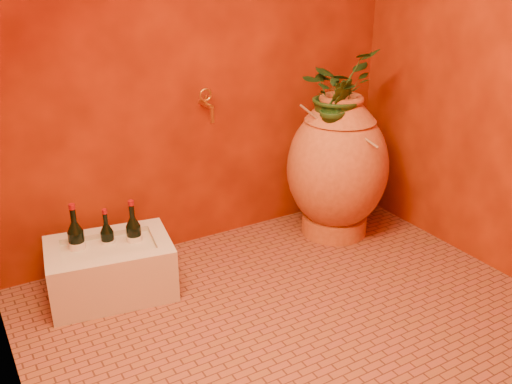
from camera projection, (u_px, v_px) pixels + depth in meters
floor at (294, 318)px, 2.82m from camera, size 2.50×2.50×0.00m
wall_back at (199, 34)px, 3.12m from camera, size 2.50×0.02×2.50m
wall_right at (505, 40)px, 2.90m from camera, size 0.02×2.00×2.50m
amphora at (337, 167)px, 3.50m from camera, size 0.71×0.71×0.89m
stone_basin at (111, 270)px, 2.97m from camera, size 0.68×0.52×0.29m
wine_bottle_a at (134, 238)px, 3.00m from camera, size 0.08×0.08×0.33m
wine_bottle_b at (77, 244)px, 2.92m from camera, size 0.09×0.09×0.35m
wine_bottle_c at (108, 242)px, 2.98m from camera, size 0.07×0.07×0.29m
wall_tap at (207, 103)px, 3.19m from camera, size 0.08×0.16×0.18m
plant_main at (337, 92)px, 3.33m from camera, size 0.55×0.51×0.49m
plant_side at (336, 107)px, 3.24m from camera, size 0.24×0.22×0.34m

